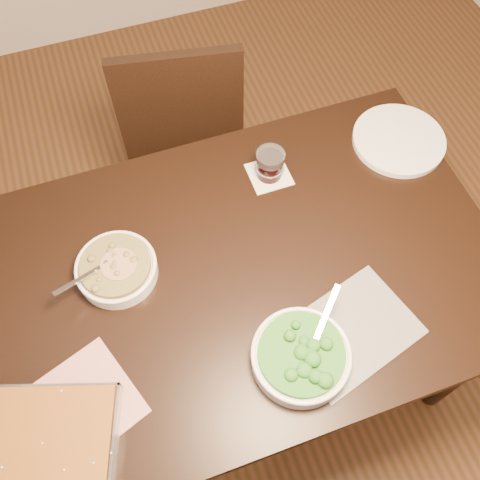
# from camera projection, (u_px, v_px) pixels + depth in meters

# --- Properties ---
(ground) EXTENTS (4.00, 4.00, 0.00)m
(ground) POSITION_uv_depth(u_px,v_px,m) (238.00, 358.00, 2.04)
(ground) COLOR #402A12
(ground) RESTS_ON ground
(table) EXTENTS (1.40, 0.90, 0.75)m
(table) POSITION_uv_depth(u_px,v_px,m) (237.00, 286.00, 1.47)
(table) COLOR black
(table) RESTS_ON ground
(magazine_a) EXTENTS (0.37, 0.32, 0.01)m
(magazine_a) POSITION_uv_depth(u_px,v_px,m) (68.00, 415.00, 1.21)
(magazine_a) COLOR #B23333
(magazine_a) RESTS_ON table
(magazine_b) EXTENTS (0.36, 0.30, 0.01)m
(magazine_b) POSITION_uv_depth(u_px,v_px,m) (351.00, 331.00, 1.31)
(magazine_b) COLOR #24242B
(magazine_b) RESTS_ON table
(coaster) EXTENTS (0.12, 0.12, 0.00)m
(coaster) POSITION_uv_depth(u_px,v_px,m) (269.00, 174.00, 1.55)
(coaster) COLOR white
(coaster) RESTS_ON table
(stew_bowl) EXTENTS (0.22, 0.21, 0.08)m
(stew_bowl) POSITION_uv_depth(u_px,v_px,m) (117.00, 268.00, 1.36)
(stew_bowl) COLOR white
(stew_bowl) RESTS_ON table
(broccoli_bowl) EXTENTS (0.23, 0.23, 0.09)m
(broccoli_bowl) POSITION_uv_depth(u_px,v_px,m) (301.00, 356.00, 1.24)
(broccoli_bowl) COLOR white
(broccoli_bowl) RESTS_ON table
(baking_dish) EXTENTS (0.37, 0.32, 0.06)m
(baking_dish) POSITION_uv_depth(u_px,v_px,m) (45.00, 439.00, 1.16)
(baking_dish) COLOR silver
(baking_dish) RESTS_ON table
(wine_tumbler) EXTENTS (0.08, 0.08, 0.09)m
(wine_tumbler) POSITION_uv_depth(u_px,v_px,m) (270.00, 164.00, 1.50)
(wine_tumbler) COLOR black
(wine_tumbler) RESTS_ON coaster
(dinner_plate) EXTENTS (0.28, 0.28, 0.02)m
(dinner_plate) POSITION_uv_depth(u_px,v_px,m) (399.00, 140.00, 1.60)
(dinner_plate) COLOR white
(dinner_plate) RESTS_ON table
(chair_far) EXTENTS (0.49, 0.49, 0.90)m
(chair_far) POSITION_uv_depth(u_px,v_px,m) (182.00, 119.00, 1.98)
(chair_far) COLOR black
(chair_far) RESTS_ON ground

